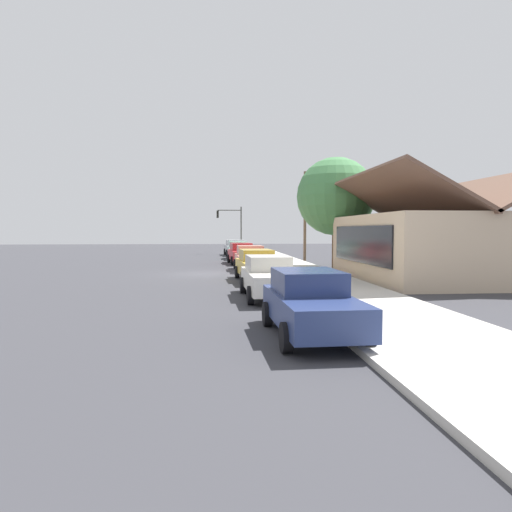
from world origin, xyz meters
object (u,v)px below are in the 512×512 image
at_px(fire_hydrant_red, 298,278).
at_px(traffic_light_main, 232,222).
at_px(shade_tree, 336,197).
at_px(car_mustard, 257,265).
at_px(utility_pole_wooden, 305,214).
at_px(car_silver, 235,247).
at_px(car_navy, 311,303).
at_px(car_seafoam, 238,250).
at_px(car_ivory, 269,277).
at_px(car_cherry, 241,253).
at_px(car_coral, 250,258).

bearing_deg(fire_hydrant_red, traffic_light_main, -177.02).
relative_size(shade_tree, fire_hydrant_red, 10.54).
xyz_separation_m(car_mustard, shade_tree, (-7.23, 5.99, 4.03)).
xyz_separation_m(traffic_light_main, utility_pole_wooden, (13.13, 5.66, 0.44)).
bearing_deg(car_mustard, shade_tree, 137.63).
distance_m(car_silver, car_navy, 36.73).
height_order(car_seafoam, car_ivory, same).
relative_size(car_navy, shade_tree, 0.61).
bearing_deg(utility_pole_wooden, shade_tree, 3.93).
xyz_separation_m(car_cherry, car_coral, (6.12, 0.21, -0.00)).
distance_m(car_silver, traffic_light_main, 4.81).
distance_m(car_coral, fire_hydrant_red, 9.95).
xyz_separation_m(car_silver, car_navy, (36.73, 0.16, -0.00)).
bearing_deg(car_navy, car_seafoam, 178.70).
bearing_deg(traffic_light_main, car_cherry, 0.50).
relative_size(car_coral, fire_hydrant_red, 6.24).
bearing_deg(traffic_light_main, utility_pole_wooden, 23.32).
height_order(car_coral, fire_hydrant_red, car_coral).
xyz_separation_m(car_cherry, shade_tree, (5.04, 6.06, 4.03)).
xyz_separation_m(car_navy, shade_tree, (-19.76, 5.85, 4.03)).
distance_m(car_mustard, shade_tree, 10.22).
xyz_separation_m(car_silver, car_coral, (18.05, 0.16, -0.00)).
bearing_deg(car_coral, shade_tree, 100.15).
bearing_deg(car_navy, shade_tree, 161.94).
bearing_deg(shade_tree, car_silver, -160.49).
distance_m(shade_tree, utility_pole_wooden, 7.90).
bearing_deg(shade_tree, car_cherry, -129.75).
relative_size(car_silver, utility_pole_wooden, 0.63).
xyz_separation_m(car_seafoam, utility_pole_wooden, (3.04, 5.45, 3.11)).
height_order(car_cherry, fire_hydrant_red, car_cherry).
bearing_deg(car_seafoam, shade_tree, 28.20).
relative_size(car_coral, shade_tree, 0.59).
relative_size(shade_tree, utility_pole_wooden, 1.00).
bearing_deg(car_navy, traffic_light_main, 178.92).
bearing_deg(car_ivory, car_mustard, 177.62).
distance_m(car_mustard, car_ivory, 6.02).
distance_m(car_seafoam, shade_tree, 13.04).
bearing_deg(car_navy, fire_hydrant_red, 169.98).
xyz_separation_m(car_coral, car_mustard, (6.15, -0.14, 0.00)).
xyz_separation_m(car_seafoam, traffic_light_main, (-10.09, -0.21, 2.68)).
distance_m(car_ivory, shade_tree, 15.13).
bearing_deg(car_cherry, car_seafoam, 176.12).
height_order(car_navy, fire_hydrant_red, car_navy).
height_order(shade_tree, utility_pole_wooden, utility_pole_wooden).
bearing_deg(car_coral, car_seafoam, -179.63).
bearing_deg(car_silver, car_seafoam, -2.81).
bearing_deg(car_silver, car_cherry, -3.21).
distance_m(car_cherry, utility_pole_wooden, 6.92).
height_order(car_ivory, traffic_light_main, traffic_light_main).
height_order(car_coral, car_navy, same).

